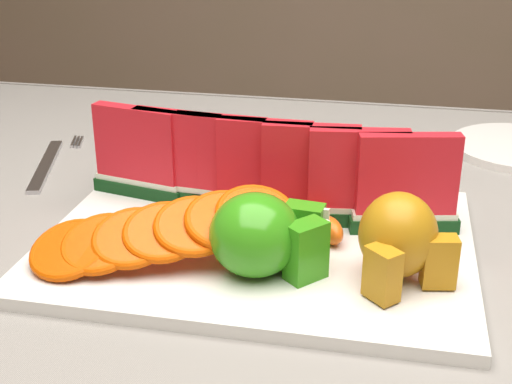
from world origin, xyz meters
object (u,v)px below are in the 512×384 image
at_px(platter, 258,242).
at_px(apple_cluster, 264,236).
at_px(fork, 49,163).
at_px(pear_cluster, 399,239).

distance_m(platter, apple_cluster, 0.07).
height_order(platter, fork, platter).
relative_size(pear_cluster, fork, 0.52).
distance_m(apple_cluster, fork, 0.39).
xyz_separation_m(apple_cluster, pear_cluster, (0.11, 0.01, 0.01)).
bearing_deg(apple_cluster, platter, 105.57).
bearing_deg(apple_cluster, pear_cluster, 3.70).
xyz_separation_m(platter, pear_cluster, (0.13, -0.05, 0.04)).
bearing_deg(platter, apple_cluster, -74.43).
bearing_deg(fork, apple_cluster, -35.29).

